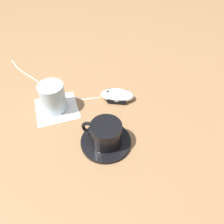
{
  "coord_description": "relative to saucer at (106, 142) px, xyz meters",
  "views": [
    {
      "loc": [
        0.12,
        0.46,
        0.51
      ],
      "look_at": [
        -0.06,
        0.04,
        0.03
      ],
      "focal_mm": 35.0,
      "sensor_mm": 36.0,
      "label": 1
    }
  ],
  "objects": [
    {
      "name": "saucer",
      "position": [
        0.0,
        0.0,
        0.0
      ],
      "size": [
        0.14,
        0.14,
        0.01
      ],
      "primitive_type": "cylinder",
      "color": "black",
      "rests_on": "ground"
    },
    {
      "name": "computer_mouse",
      "position": [
        -0.1,
        -0.16,
        0.01
      ],
      "size": [
        0.13,
        0.11,
        0.03
      ],
      "color": "silver",
      "rests_on": "ground"
    },
    {
      "name": "drinking_glass",
      "position": [
        0.1,
        -0.19,
        0.04
      ],
      "size": [
        0.08,
        0.08,
        0.09
      ],
      "primitive_type": "cylinder",
      "color": "silver",
      "rests_on": "napkin_under_glass"
    },
    {
      "name": "napkin_under_glass",
      "position": [
        0.1,
        -0.19,
        -0.0
      ],
      "size": [
        0.14,
        0.14,
        0.0
      ],
      "primitive_type": "cube",
      "rotation": [
        0.0,
        0.0,
        -0.08
      ],
      "color": "white",
      "rests_on": "ground"
    },
    {
      "name": "ground_plane",
      "position": [
        0.01,
        -0.11,
        -0.01
      ],
      "size": [
        3.0,
        3.0,
        0.0
      ],
      "primitive_type": "plane",
      "color": "olive"
    },
    {
      "name": "mouse_cable",
      "position": [
        0.1,
        -0.34,
        -0.0
      ],
      "size": [
        0.26,
        0.36,
        0.0
      ],
      "color": "white",
      "rests_on": "ground"
    },
    {
      "name": "coffee_cup",
      "position": [
        -0.0,
        -0.0,
        0.04
      ],
      "size": [
        0.1,
        0.09,
        0.06
      ],
      "color": "black",
      "rests_on": "saucer"
    }
  ]
}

